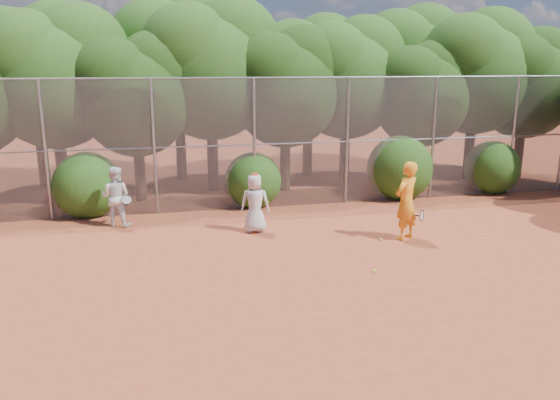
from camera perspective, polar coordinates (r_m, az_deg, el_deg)
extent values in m
plane|color=#943A21|center=(11.93, 7.46, -7.73)|extent=(80.00, 80.00, 0.00)
cylinder|color=gray|center=(16.81, -23.32, 4.69)|extent=(0.09, 0.09, 4.00)
cylinder|color=gray|center=(16.53, -13.02, 5.34)|extent=(0.09, 0.09, 4.00)
cylinder|color=gray|center=(16.79, -2.69, 5.81)|extent=(0.09, 0.09, 4.00)
cylinder|color=gray|center=(17.57, 7.03, 6.09)|extent=(0.09, 0.09, 4.00)
cylinder|color=gray|center=(18.80, 15.71, 6.19)|extent=(0.09, 0.09, 4.00)
cylinder|color=gray|center=(20.40, 23.19, 6.16)|extent=(0.09, 0.09, 4.00)
cylinder|color=gray|center=(16.83, 0.66, 12.68)|extent=(20.00, 0.05, 0.05)
cylinder|color=gray|center=(17.00, 0.64, 5.93)|extent=(20.00, 0.04, 0.04)
cube|color=slate|center=(17.00, 0.64, 5.93)|extent=(20.00, 0.02, 4.00)
cylinder|color=black|center=(19.36, -21.86, 3.70)|extent=(0.38, 0.38, 2.52)
sphere|color=#1C4110|center=(19.11, -22.54, 10.99)|extent=(4.03, 4.03, 4.03)
sphere|color=#1C4110|center=(19.39, -20.22, 14.21)|extent=(3.23, 3.23, 3.23)
sphere|color=#1C4110|center=(18.93, -25.08, 13.18)|extent=(3.02, 3.02, 3.02)
cylinder|color=black|center=(18.46, -14.45, 3.26)|extent=(0.36, 0.36, 2.17)
sphere|color=black|center=(18.20, -14.86, 9.84)|extent=(3.47, 3.47, 3.47)
sphere|color=black|center=(18.51, -12.80, 12.72)|extent=(2.78, 2.78, 2.78)
sphere|color=black|center=(17.94, -17.00, 11.87)|extent=(2.60, 2.60, 2.60)
cylinder|color=black|center=(19.50, -7.06, 4.88)|extent=(0.39, 0.39, 2.66)
sphere|color=#1C4110|center=(19.26, -7.29, 12.56)|extent=(4.26, 4.26, 4.26)
sphere|color=#1C4110|center=(19.79, -4.98, 15.73)|extent=(3.40, 3.40, 3.40)
sphere|color=#1C4110|center=(18.88, -9.60, 15.03)|extent=(3.19, 3.19, 3.19)
cylinder|color=black|center=(19.36, 0.55, 4.34)|extent=(0.37, 0.37, 2.27)
sphere|color=black|center=(19.11, 0.56, 10.95)|extent=(3.64, 3.64, 3.64)
sphere|color=black|center=(19.62, 2.44, 13.67)|extent=(2.91, 2.91, 2.91)
sphere|color=black|center=(18.68, -1.18, 13.11)|extent=(2.73, 2.73, 2.73)
cylinder|color=black|center=(20.81, 6.76, 5.17)|extent=(0.38, 0.38, 2.45)
sphere|color=#1C4110|center=(20.58, 6.96, 11.79)|extent=(3.92, 3.92, 3.92)
sphere|color=#1C4110|center=(21.21, 8.73, 14.45)|extent=(3.14, 3.14, 3.14)
sphere|color=#1C4110|center=(20.07, 5.42, 14.01)|extent=(2.94, 2.94, 2.94)
cylinder|color=black|center=(20.92, 14.16, 4.40)|extent=(0.36, 0.36, 2.10)
sphere|color=black|center=(20.69, 14.50, 10.03)|extent=(3.36, 3.36, 3.36)
sphere|color=black|center=(21.27, 15.87, 12.31)|extent=(2.69, 2.69, 2.69)
sphere|color=black|center=(20.17, 13.43, 11.91)|extent=(2.52, 2.52, 2.52)
cylinder|color=black|center=(22.63, 19.19, 5.38)|extent=(0.39, 0.39, 2.59)
sphere|color=#1C4110|center=(22.42, 19.72, 11.80)|extent=(4.14, 4.14, 4.14)
sphere|color=#1C4110|center=(23.21, 21.15, 14.30)|extent=(3.32, 3.32, 3.32)
sphere|color=#1C4110|center=(21.77, 18.69, 14.02)|extent=(3.11, 3.11, 3.11)
cylinder|color=black|center=(23.52, 23.70, 4.94)|extent=(0.37, 0.37, 2.31)
sphere|color=black|center=(23.32, 24.25, 10.43)|extent=(3.70, 3.70, 3.70)
sphere|color=black|center=(24.04, 25.38, 12.60)|extent=(2.96, 2.96, 2.96)
sphere|color=black|center=(22.69, 23.53, 12.30)|extent=(2.77, 2.77, 2.77)
cylinder|color=black|center=(21.76, -23.60, 4.71)|extent=(0.39, 0.39, 2.62)
sphere|color=#1C4110|center=(21.55, -24.28, 11.47)|extent=(4.20, 4.20, 4.20)
sphere|color=#1C4110|center=(21.82, -22.13, 14.46)|extent=(3.36, 3.36, 3.36)
sphere|color=#1C4110|center=(21.38, -26.65, 13.48)|extent=(3.15, 3.15, 3.15)
cylinder|color=black|center=(21.59, -10.34, 5.83)|extent=(0.40, 0.40, 2.80)
sphere|color=#1C4110|center=(21.38, -10.67, 13.12)|extent=(4.48, 4.48, 4.48)
sphere|color=#1C4110|center=(21.90, -8.43, 16.16)|extent=(3.58, 3.58, 3.58)
sphere|color=#1C4110|center=(21.03, -12.95, 15.45)|extent=(3.36, 3.36, 3.36)
cylinder|color=black|center=(22.01, 2.90, 5.83)|extent=(0.38, 0.38, 2.52)
sphere|color=#1C4110|center=(21.80, 2.98, 12.26)|extent=(4.03, 4.03, 4.03)
sphere|color=#1C4110|center=(22.41, 4.78, 14.86)|extent=(3.23, 3.23, 3.23)
sphere|color=#1C4110|center=(21.31, 1.35, 14.41)|extent=(3.02, 3.02, 3.02)
cylinder|color=black|center=(24.15, 12.90, 6.47)|extent=(0.40, 0.40, 2.73)
sphere|color=#1C4110|center=(23.96, 13.26, 12.82)|extent=(4.37, 4.37, 4.37)
sphere|color=#1C4110|center=(24.75, 14.83, 15.29)|extent=(3.49, 3.49, 3.49)
sphere|color=#1C4110|center=(23.34, 12.00, 15.01)|extent=(3.28, 3.28, 3.28)
sphere|color=#1C4110|center=(17.12, -19.54, 1.77)|extent=(2.00, 2.00, 2.00)
sphere|color=#1C4110|center=(17.28, -2.83, 2.34)|extent=(1.80, 1.80, 1.80)
sphere|color=#1C4110|center=(18.75, 12.41, 3.58)|extent=(2.20, 2.20, 2.20)
sphere|color=#1C4110|center=(20.51, 21.28, 3.40)|extent=(1.90, 1.90, 1.90)
imported|color=orange|center=(14.23, 13.06, -0.08)|extent=(0.88, 0.79, 2.03)
torus|color=black|center=(14.31, 14.59, -1.61)|extent=(0.25, 0.24, 0.30)
cylinder|color=black|center=(14.38, 13.75, -1.55)|extent=(0.22, 0.22, 0.05)
imported|color=silver|center=(14.54, -2.63, -0.32)|extent=(0.87, 0.67, 1.59)
ellipsoid|color=red|center=(14.37, -2.66, 2.59)|extent=(0.22, 0.22, 0.13)
sphere|color=yellow|center=(14.39, -1.31, -0.24)|extent=(0.07, 0.07, 0.07)
imported|color=silver|center=(15.74, -16.81, 0.36)|extent=(0.98, 0.87, 1.68)
torus|color=black|center=(15.44, -15.75, 0.02)|extent=(0.31, 0.23, 0.24)
cylinder|color=black|center=(15.63, -15.72, -0.36)|extent=(0.04, 0.23, 0.21)
sphere|color=yellow|center=(14.24, 10.48, -4.06)|extent=(0.07, 0.07, 0.07)
sphere|color=yellow|center=(16.30, 12.77, -1.85)|extent=(0.07, 0.07, 0.07)
sphere|color=yellow|center=(12.10, 9.82, -7.32)|extent=(0.07, 0.07, 0.07)
sphere|color=yellow|center=(15.33, 20.62, -3.44)|extent=(0.07, 0.07, 0.07)
sphere|color=yellow|center=(17.57, 15.93, -0.89)|extent=(0.07, 0.07, 0.07)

